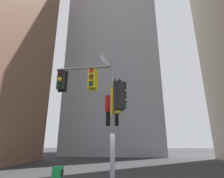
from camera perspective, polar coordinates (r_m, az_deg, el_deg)
building_mid_block at (r=40.12m, az=0.92°, el=11.38°), size 16.55×16.55×42.57m
signal_pole_assembly at (r=7.81m, az=-3.56°, el=-2.53°), size 3.64×2.90×7.14m
newspaper_box at (r=9.63m, az=-17.64°, el=-26.20°), size 0.45×0.36×1.02m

